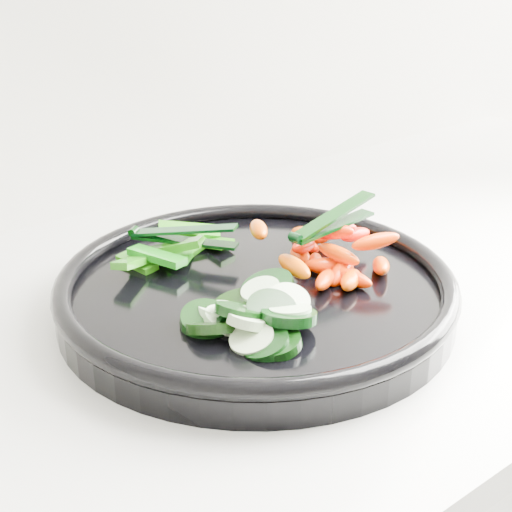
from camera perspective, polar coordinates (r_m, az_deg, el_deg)
veggie_tray at (r=0.67m, az=0.00°, el=-2.69°), size 0.45×0.45×0.04m
cucumber_pile at (r=0.60m, az=-0.65°, el=-4.86°), size 0.13×0.13×0.04m
carrot_pile at (r=0.70m, az=5.71°, el=0.23°), size 0.14×0.15×0.06m
pepper_pile at (r=0.73m, az=-6.73°, el=0.52°), size 0.15×0.09×0.04m
tong_carrot at (r=0.69m, az=6.04°, el=2.75°), size 0.11×0.03×0.02m
tong_pepper at (r=0.72m, az=-6.04°, el=1.67°), size 0.08×0.10×0.02m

